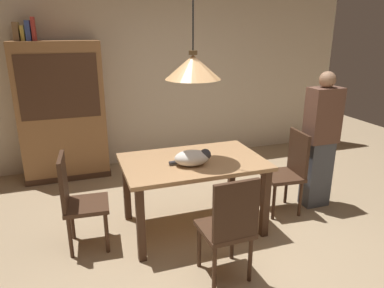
{
  "coord_description": "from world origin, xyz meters",
  "views": [
    {
      "loc": [
        -1.18,
        -2.67,
        2.0
      ],
      "look_at": [
        -0.04,
        0.66,
        0.85
      ],
      "focal_mm": 33.28,
      "sensor_mm": 36.0,
      "label": 1
    }
  ],
  "objects_px": {
    "chair_left_side": "(77,198)",
    "pendant_lamp": "(193,67)",
    "book_brown_thick": "(16,32)",
    "book_yellow_short": "(23,33)",
    "chair_near_front": "(229,225)",
    "chair_right_side": "(289,169)",
    "book_red_tall": "(34,29)",
    "person_standing": "(320,141)",
    "cat_sleeping": "(193,158)",
    "hutch_bookcase": "(63,115)",
    "dining_table": "(193,169)",
    "book_blue_wide": "(28,31)"
  },
  "relations": [
    {
      "from": "chair_near_front",
      "to": "person_standing",
      "type": "bearing_deg",
      "value": 30.34
    },
    {
      "from": "pendant_lamp",
      "to": "cat_sleeping",
      "type": "bearing_deg",
      "value": -108.5
    },
    {
      "from": "hutch_bookcase",
      "to": "book_brown_thick",
      "type": "bearing_deg",
      "value": 179.79
    },
    {
      "from": "dining_table",
      "to": "cat_sleeping",
      "type": "height_order",
      "value": "cat_sleeping"
    },
    {
      "from": "book_yellow_short",
      "to": "person_standing",
      "type": "bearing_deg",
      "value": -30.79
    },
    {
      "from": "chair_left_side",
      "to": "chair_near_front",
      "type": "xyz_separation_m",
      "value": [
        1.13,
        -0.88,
        0.0
      ]
    },
    {
      "from": "cat_sleeping",
      "to": "book_blue_wide",
      "type": "xyz_separation_m",
      "value": [
        -1.46,
        1.99,
        1.14
      ]
    },
    {
      "from": "chair_left_side",
      "to": "chair_near_front",
      "type": "distance_m",
      "value": 1.44
    },
    {
      "from": "book_brown_thick",
      "to": "book_yellow_short",
      "type": "height_order",
      "value": "book_brown_thick"
    },
    {
      "from": "dining_table",
      "to": "chair_right_side",
      "type": "relative_size",
      "value": 1.51
    },
    {
      "from": "dining_table",
      "to": "cat_sleeping",
      "type": "relative_size",
      "value": 3.58
    },
    {
      "from": "dining_table",
      "to": "hutch_bookcase",
      "type": "relative_size",
      "value": 0.76
    },
    {
      "from": "chair_left_side",
      "to": "person_standing",
      "type": "height_order",
      "value": "person_standing"
    },
    {
      "from": "chair_left_side",
      "to": "book_brown_thick",
      "type": "relative_size",
      "value": 3.88
    },
    {
      "from": "pendant_lamp",
      "to": "hutch_bookcase",
      "type": "height_order",
      "value": "pendant_lamp"
    },
    {
      "from": "cat_sleeping",
      "to": "pendant_lamp",
      "type": "bearing_deg",
      "value": 71.5
    },
    {
      "from": "chair_near_front",
      "to": "pendant_lamp",
      "type": "distance_m",
      "value": 1.45
    },
    {
      "from": "cat_sleeping",
      "to": "book_brown_thick",
      "type": "height_order",
      "value": "book_brown_thick"
    },
    {
      "from": "pendant_lamp",
      "to": "book_blue_wide",
      "type": "bearing_deg",
      "value": 128.94
    },
    {
      "from": "chair_near_front",
      "to": "cat_sleeping",
      "type": "distance_m",
      "value": 0.81
    },
    {
      "from": "book_yellow_short",
      "to": "book_brown_thick",
      "type": "bearing_deg",
      "value": 180.0
    },
    {
      "from": "person_standing",
      "to": "chair_left_side",
      "type": "bearing_deg",
      "value": -179.81
    },
    {
      "from": "book_red_tall",
      "to": "person_standing",
      "type": "height_order",
      "value": "book_red_tall"
    },
    {
      "from": "hutch_bookcase",
      "to": "book_red_tall",
      "type": "distance_m",
      "value": 1.12
    },
    {
      "from": "dining_table",
      "to": "cat_sleeping",
      "type": "xyz_separation_m",
      "value": [
        -0.04,
        -0.13,
        0.18
      ]
    },
    {
      "from": "pendant_lamp",
      "to": "book_brown_thick",
      "type": "height_order",
      "value": "pendant_lamp"
    },
    {
      "from": "book_yellow_short",
      "to": "book_blue_wide",
      "type": "height_order",
      "value": "book_blue_wide"
    },
    {
      "from": "cat_sleeping",
      "to": "book_red_tall",
      "type": "height_order",
      "value": "book_red_tall"
    },
    {
      "from": "chair_left_side",
      "to": "hutch_bookcase",
      "type": "xyz_separation_m",
      "value": [
        -0.09,
        1.85,
        0.38
      ]
    },
    {
      "from": "pendant_lamp",
      "to": "person_standing",
      "type": "distance_m",
      "value": 1.76
    },
    {
      "from": "book_red_tall",
      "to": "book_yellow_short",
      "type": "bearing_deg",
      "value": 180.0
    },
    {
      "from": "book_yellow_short",
      "to": "chair_left_side",
      "type": "bearing_deg",
      "value": -76.67
    },
    {
      "from": "dining_table",
      "to": "chair_left_side",
      "type": "relative_size",
      "value": 1.51
    },
    {
      "from": "chair_right_side",
      "to": "chair_near_front",
      "type": "bearing_deg",
      "value": -142.24
    },
    {
      "from": "chair_right_side",
      "to": "cat_sleeping",
      "type": "relative_size",
      "value": 2.38
    },
    {
      "from": "chair_near_front",
      "to": "person_standing",
      "type": "distance_m",
      "value": 1.79
    },
    {
      "from": "dining_table",
      "to": "book_red_tall",
      "type": "distance_m",
      "value": 2.71
    },
    {
      "from": "book_brown_thick",
      "to": "chair_near_front",
      "type": "bearing_deg",
      "value": -59.09
    },
    {
      "from": "chair_right_side",
      "to": "book_brown_thick",
      "type": "xyz_separation_m",
      "value": [
        -2.76,
        1.87,
        1.45
      ]
    },
    {
      "from": "chair_right_side",
      "to": "pendant_lamp",
      "type": "relative_size",
      "value": 0.72
    },
    {
      "from": "book_blue_wide",
      "to": "book_red_tall",
      "type": "bearing_deg",
      "value": 0.0
    },
    {
      "from": "pendant_lamp",
      "to": "hutch_bookcase",
      "type": "bearing_deg",
      "value": 123.26
    },
    {
      "from": "chair_right_side",
      "to": "book_yellow_short",
      "type": "bearing_deg",
      "value": 145.31
    },
    {
      "from": "chair_left_side",
      "to": "book_yellow_short",
      "type": "height_order",
      "value": "book_yellow_short"
    },
    {
      "from": "chair_left_side",
      "to": "pendant_lamp",
      "type": "xyz_separation_m",
      "value": [
        1.13,
        -0.01,
        1.15
      ]
    },
    {
      "from": "pendant_lamp",
      "to": "person_standing",
      "type": "relative_size",
      "value": 0.83
    },
    {
      "from": "chair_near_front",
      "to": "book_yellow_short",
      "type": "height_order",
      "value": "book_yellow_short"
    },
    {
      "from": "chair_right_side",
      "to": "book_blue_wide",
      "type": "height_order",
      "value": "book_blue_wide"
    },
    {
      "from": "chair_left_side",
      "to": "hutch_bookcase",
      "type": "relative_size",
      "value": 0.5
    },
    {
      "from": "book_brown_thick",
      "to": "cat_sleeping",
      "type": "bearing_deg",
      "value": -51.32
    }
  ]
}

